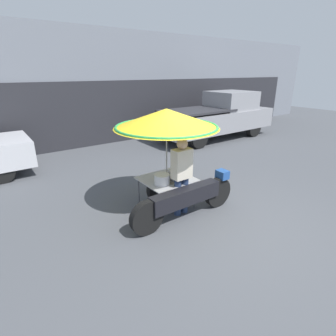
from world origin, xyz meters
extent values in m
plane|color=#4C4F54|center=(0.00, 0.00, 0.00)|extent=(36.00, 36.00, 0.00)
cube|color=gray|center=(0.00, 7.81, 2.12)|extent=(28.00, 2.00, 4.23)
cube|color=#28282D|center=(0.00, 6.78, 1.20)|extent=(23.80, 0.06, 2.40)
cylinder|color=black|center=(0.41, 0.49, 0.32)|extent=(0.64, 0.14, 0.64)
cylinder|color=black|center=(-1.35, 0.49, 0.32)|extent=(0.64, 0.14, 0.64)
cube|color=black|center=(-0.47, 0.49, 0.48)|extent=(1.56, 0.24, 0.32)
cube|color=#234C93|center=(0.51, 0.49, 0.70)|extent=(0.20, 0.24, 0.18)
cylinder|color=black|center=(-0.47, 1.41, 0.29)|extent=(0.58, 0.14, 0.58)
cylinder|color=#515156|center=(-0.03, 0.71, 0.31)|extent=(0.03, 0.03, 0.61)
cylinder|color=#515156|center=(-0.03, 1.53, 0.31)|extent=(0.03, 0.03, 0.61)
cylinder|color=#515156|center=(-0.92, 0.71, 0.31)|extent=(0.03, 0.03, 0.61)
cylinder|color=#515156|center=(-0.92, 1.53, 0.31)|extent=(0.03, 0.03, 0.61)
cube|color=#9E9EA3|center=(-0.47, 1.12, 0.62)|extent=(1.04, 0.97, 0.02)
cylinder|color=#B2B2B7|center=(-0.47, 1.12, 1.17)|extent=(0.03, 0.03, 1.07)
cone|color=yellow|center=(-0.47, 1.12, 1.89)|extent=(2.05, 2.05, 0.36)
torus|color=green|center=(-0.47, 1.12, 1.73)|extent=(2.00, 2.00, 0.05)
cylinder|color=silver|center=(-0.71, 0.95, 0.73)|extent=(0.31, 0.31, 0.20)
cylinder|color=#939399|center=(-0.29, 0.98, 0.72)|extent=(0.39, 0.39, 0.17)
cylinder|color=navy|center=(-0.51, 0.70, 0.39)|extent=(0.14, 0.14, 0.78)
cylinder|color=navy|center=(-0.33, 0.70, 0.39)|extent=(0.14, 0.14, 0.78)
cube|color=beige|center=(-0.42, 0.70, 1.07)|extent=(0.38, 0.22, 0.58)
sphere|color=tan|center=(-0.42, 0.70, 1.47)|extent=(0.21, 0.21, 0.21)
cylinder|color=black|center=(-3.19, 4.63, 0.30)|extent=(0.60, 0.20, 0.60)
cylinder|color=black|center=(6.38, 4.09, 0.38)|extent=(0.76, 0.24, 0.76)
cylinder|color=black|center=(6.38, 5.61, 0.38)|extent=(0.76, 0.24, 0.76)
cylinder|color=black|center=(3.12, 4.09, 0.38)|extent=(0.76, 0.24, 0.76)
cylinder|color=black|center=(3.12, 5.61, 0.38)|extent=(0.76, 0.24, 0.76)
cube|color=#939399|center=(4.75, 4.85, 0.78)|extent=(5.43, 1.79, 0.79)
cube|color=#939399|center=(5.62, 4.85, 1.55)|extent=(1.85, 1.64, 0.75)
cube|color=#2D2D33|center=(3.67, 4.85, 1.27)|extent=(2.82, 1.71, 0.08)
camera|label=1|loc=(-3.40, -2.97, 2.74)|focal=28.00mm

